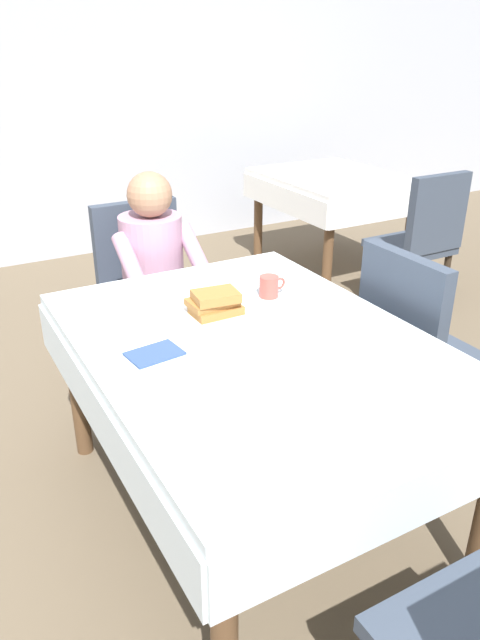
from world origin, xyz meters
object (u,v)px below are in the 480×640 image
at_px(spoon_near_edge, 268,348).
at_px(background_chair_empty, 422,235).
at_px(breakfast_stack, 215,303).
at_px(syrup_pitcher, 130,307).
at_px(chair_right_side, 415,343).
at_px(cup_coffee, 269,286).
at_px(diner_person, 155,267).
at_px(dining_table_main, 253,362).
at_px(plate_breakfast, 216,316).
at_px(background_table_far, 333,190).
at_px(chair_diner, 146,283).
at_px(knife_right_of_plate, 263,309).
at_px(fork_left_of_plate, 170,331).

distance_m(spoon_near_edge, background_chair_empty, 2.22).
xyz_separation_m(breakfast_stack, syrup_pitcher, (-0.27, 0.17, -0.02)).
bearing_deg(chair_right_side, breakfast_stack, -105.10).
bearing_deg(cup_coffee, chair_right_side, -28.93).
distance_m(diner_person, chair_right_side, 1.25).
bearing_deg(cup_coffee, dining_table_main, -129.59).
xyz_separation_m(plate_breakfast, background_table_far, (1.92, 1.83, -0.13)).
bearing_deg(background_chair_empty, syrup_pitcher, -162.02).
xyz_separation_m(chair_diner, background_chair_empty, (1.84, -0.08, 0.00)).
xyz_separation_m(plate_breakfast, syrup_pitcher, (-0.27, 0.17, 0.03)).
xyz_separation_m(chair_diner, cup_coffee, (0.20, -0.88, 0.25)).
distance_m(chair_diner, spoon_near_edge, 1.27).
bearing_deg(syrup_pitcher, cup_coffee, -9.54).
bearing_deg(dining_table_main, knife_right_of_plate, 51.40).
distance_m(cup_coffee, fork_left_of_plate, 0.48).
bearing_deg(background_table_far, diner_person, -150.79).
height_order(chair_right_side, cup_coffee, chair_right_side).
bearing_deg(cup_coffee, breakfast_stack, -164.95).
bearing_deg(dining_table_main, breakfast_stack, 99.40).
relative_size(dining_table_main, chair_right_side, 1.64).
bearing_deg(breakfast_stack, dining_table_main, -80.60).
bearing_deg(background_chair_empty, spoon_near_edge, -147.93).
height_order(plate_breakfast, cup_coffee, cup_coffee).
xyz_separation_m(chair_diner, background_table_far, (1.84, 0.87, 0.09)).
height_order(cup_coffee, fork_left_of_plate, cup_coffee).
xyz_separation_m(fork_left_of_plate, knife_right_of_plate, (0.38, 0.00, 0.00)).
xyz_separation_m(dining_table_main, syrup_pitcher, (-0.30, 0.38, 0.13)).
bearing_deg(syrup_pitcher, knife_right_of_plate, -22.54).
height_order(chair_diner, spoon_near_edge, chair_diner).
height_order(diner_person, syrup_pitcher, diner_person).
bearing_deg(breakfast_stack, chair_diner, 85.20).
height_order(breakfast_stack, spoon_near_edge, breakfast_stack).
distance_m(chair_right_side, spoon_near_edge, 0.80).
bearing_deg(breakfast_stack, fork_left_of_plate, -172.91).
relative_size(dining_table_main, breakfast_stack, 8.24).
xyz_separation_m(plate_breakfast, breakfast_stack, (-0.00, 0.00, 0.05)).
height_order(chair_right_side, plate_breakfast, chair_right_side).
relative_size(chair_diner, background_table_far, 0.83).
height_order(chair_diner, syrup_pitcher, chair_diner).
relative_size(cup_coffee, background_chair_empty, 0.12).
height_order(cup_coffee, knife_right_of_plate, cup_coffee).
height_order(breakfast_stack, background_chair_empty, background_chair_empty).
bearing_deg(spoon_near_edge, background_chair_empty, 38.50).
bearing_deg(chair_diner, plate_breakfast, 85.27).
distance_m(cup_coffee, syrup_pitcher, 0.55).
bearing_deg(background_table_far, dining_table_main, -132.68).
distance_m(knife_right_of_plate, spoon_near_edge, 0.31).
xyz_separation_m(chair_right_side, plate_breakfast, (-0.81, 0.21, 0.22)).
xyz_separation_m(chair_right_side, cup_coffee, (-0.53, 0.29, 0.25)).
distance_m(background_table_far, background_chair_empty, 0.95).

